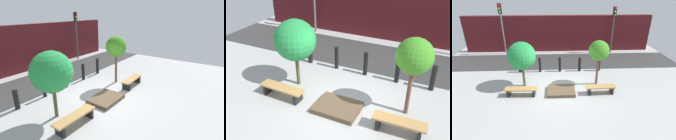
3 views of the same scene
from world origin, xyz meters
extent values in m
plane|color=#A9A9A9|center=(0.00, 0.00, 0.00)|extent=(18.00, 18.00, 0.00)
cube|color=#353535|center=(0.00, 4.26, 0.01)|extent=(18.00, 3.16, 0.01)
cube|color=#511419|center=(0.00, 6.91, 1.56)|extent=(16.20, 0.50, 3.12)
cube|color=black|center=(-2.81, -0.43, 0.19)|extent=(0.11, 0.46, 0.38)
cube|color=black|center=(-1.45, -0.47, 0.19)|extent=(0.11, 0.46, 0.38)
cube|color=#B2844C|center=(-2.13, -0.45, 0.41)|extent=(1.73, 0.51, 0.06)
cube|color=black|center=(1.51, -0.47, 0.20)|extent=(0.11, 0.45, 0.40)
cube|color=black|center=(2.76, -0.44, 0.20)|extent=(0.11, 0.45, 0.40)
cube|color=#B2844C|center=(2.13, -0.45, 0.43)|extent=(1.62, 0.50, 0.06)
cube|color=brown|center=(0.00, -0.25, 0.09)|extent=(1.51, 1.18, 0.18)
cylinder|color=#4F4925|center=(-2.13, 0.59, 0.72)|extent=(0.14, 0.14, 1.44)
sphere|color=#248D42|center=(-2.13, 0.59, 1.87)|extent=(1.55, 1.55, 1.55)
cylinder|color=brown|center=(2.13, 0.59, 0.90)|extent=(0.14, 0.14, 1.79)
sphere|color=#3E8C23|center=(2.13, 0.59, 2.11)|extent=(1.14, 1.14, 1.14)
cylinder|color=black|center=(-2.70, 2.43, 0.43)|extent=(0.21, 0.21, 0.85)
cylinder|color=black|center=(-1.35, 2.43, 0.51)|extent=(0.17, 0.17, 1.01)
cylinder|color=black|center=(0.00, 2.43, 0.51)|extent=(0.17, 0.17, 1.03)
cylinder|color=black|center=(1.35, 2.43, 0.49)|extent=(0.18, 0.18, 0.98)
cylinder|color=black|center=(2.70, 2.43, 0.51)|extent=(0.20, 0.20, 1.02)
cylinder|color=#494949|center=(4.60, 6.15, 1.94)|extent=(0.12, 0.12, 3.88)
cube|color=black|center=(4.60, 6.15, 3.49)|extent=(0.28, 0.16, 0.78)
sphere|color=red|center=(4.60, 6.04, 3.75)|extent=(0.17, 0.17, 0.17)
sphere|color=orange|center=(4.60, 6.04, 3.49)|extent=(0.17, 0.17, 0.17)
sphere|color=green|center=(4.60, 6.04, 3.23)|extent=(0.17, 0.17, 0.17)
camera|label=1|loc=(-5.81, -4.60, 3.98)|focal=28.00mm
camera|label=2|loc=(2.98, -6.40, 5.30)|focal=40.00mm
camera|label=3|loc=(-0.23, -8.48, 5.27)|focal=28.00mm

